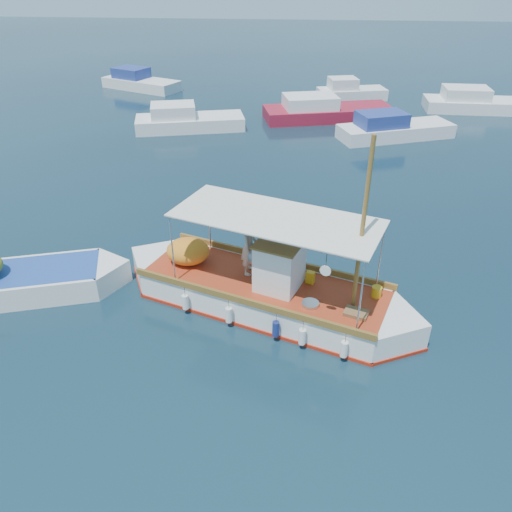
{
  "coord_description": "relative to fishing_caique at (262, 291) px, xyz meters",
  "views": [
    {
      "loc": [
        0.65,
        -13.32,
        9.54
      ],
      "look_at": [
        -0.55,
        0.0,
        1.42
      ],
      "focal_mm": 35.0,
      "sensor_mm": 36.0,
      "label": 1
    }
  ],
  "objects": [
    {
      "name": "fishing_caique",
      "position": [
        0.0,
        0.0,
        0.0
      ],
      "size": [
        9.41,
        5.05,
        6.1
      ],
      "rotation": [
        0.0,
        0.0,
        -0.35
      ],
      "color": "white",
      "rests_on": "ground"
    },
    {
      "name": "dinghy",
      "position": [
        -8.1,
        -0.1,
        -0.17
      ],
      "size": [
        7.03,
        3.54,
        1.79
      ],
      "rotation": [
        0.0,
        0.0,
        0.3
      ],
      "color": "white",
      "rests_on": "ground"
    },
    {
      "name": "bg_boat_far_w",
      "position": [
        -12.4,
        28.63,
        -0.05
      ],
      "size": [
        6.93,
        4.81,
        1.8
      ],
      "rotation": [
        0.0,
        0.0,
        -0.43
      ],
      "color": "silver",
      "rests_on": "ground"
    },
    {
      "name": "bg_boat_n",
      "position": [
        2.48,
        21.1,
        -0.05
      ],
      "size": [
        8.9,
        4.77,
        1.8
      ],
      "rotation": [
        0.0,
        0.0,
        0.24
      ],
      "color": "maroon",
      "rests_on": "ground"
    },
    {
      "name": "bg_boat_nw",
      "position": [
        -6.22,
        18.05,
        -0.05
      ],
      "size": [
        7.09,
        3.95,
        1.8
      ],
      "rotation": [
        0.0,
        0.0,
        0.24
      ],
      "color": "silver",
      "rests_on": "ground"
    },
    {
      "name": "bg_boat_e",
      "position": [
        13.28,
        24.18,
        -0.05
      ],
      "size": [
        7.67,
        2.81,
        1.8
      ],
      "rotation": [
        0.0,
        0.0,
        -0.03
      ],
      "color": "silver",
      "rests_on": "ground"
    },
    {
      "name": "bg_boat_far_n",
      "position": [
        4.55,
        26.66,
        -0.05
      ],
      "size": [
        5.4,
        3.12,
        1.8
      ],
      "rotation": [
        0.0,
        0.0,
        0.23
      ],
      "color": "silver",
      "rests_on": "ground"
    },
    {
      "name": "ground",
      "position": [
        0.3,
        0.64,
        -0.54
      ],
      "size": [
        160.0,
        160.0,
        0.0
      ],
      "primitive_type": "plane",
      "color": "black",
      "rests_on": "ground"
    },
    {
      "name": "bg_boat_ne",
      "position": [
        6.45,
        17.42,
        -0.05
      ],
      "size": [
        7.22,
        4.49,
        1.8
      ],
      "rotation": [
        0.0,
        0.0,
        0.36
      ],
      "color": "silver",
      "rests_on": "ground"
    }
  ]
}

